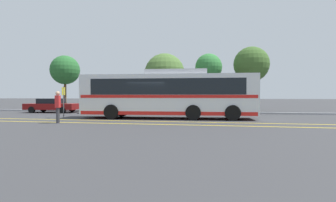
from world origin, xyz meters
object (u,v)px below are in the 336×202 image
object	(u,v)px
pedestrian_0	(58,105)
tree_2	(251,64)
bus_stop_sign	(64,98)
tree_1	(165,74)
transit_bus	(168,94)
parked_car_1	(119,105)
tree_3	(65,70)
tree_0	(209,67)
parked_car_0	(52,105)

from	to	relation	value
pedestrian_0	tree_2	distance (m)	19.85
bus_stop_sign	tree_2	distance (m)	18.76
pedestrian_0	tree_1	distance (m)	15.18
bus_stop_sign	transit_bus	bearing A→B (deg)	-85.21
parked_car_1	tree_1	xyz separation A→B (m)	(2.92, 6.19, 3.20)
bus_stop_sign	tree_3	size ratio (longest dim) A/B	0.36
bus_stop_sign	tree_0	distance (m)	15.59
parked_car_0	bus_stop_sign	bearing A→B (deg)	36.80
tree_1	tree_2	world-z (taller)	tree_2
transit_bus	bus_stop_sign	world-z (taller)	transit_bus
transit_bus	bus_stop_sign	xyz separation A→B (m)	(-7.37, -1.08, -0.31)
pedestrian_0	parked_car_0	bearing A→B (deg)	19.26
tree_0	tree_1	size ratio (longest dim) A/B	0.98
parked_car_1	bus_stop_sign	world-z (taller)	bus_stop_sign
parked_car_1	tree_2	bearing A→B (deg)	121.97
bus_stop_sign	tree_3	xyz separation A→B (m)	(-6.88, 11.20, 3.17)
tree_0	tree_3	distance (m)	16.72
tree_2	tree_3	distance (m)	21.15
transit_bus	tree_0	distance (m)	11.24
parked_car_1	tree_3	xyz separation A→B (m)	(-9.02, 6.02, 3.79)
pedestrian_0	bus_stop_sign	bearing A→B (deg)	10.37
pedestrian_0	tree_0	distance (m)	17.29
transit_bus	tree_1	size ratio (longest dim) A/B	1.98
parked_car_0	parked_car_1	xyz separation A→B (m)	(6.65, -0.08, 0.12)
tree_2	parked_car_0	bearing A→B (deg)	-161.06
pedestrian_0	tree_3	bearing A→B (deg)	13.76
tree_3	tree_0	bearing A→B (deg)	1.57
tree_1	parked_car_1	bearing A→B (deg)	-115.26
bus_stop_sign	tree_1	distance (m)	12.71
bus_stop_sign	tree_0	bearing A→B (deg)	-43.68
tree_1	parked_car_0	bearing A→B (deg)	-147.45
parked_car_1	tree_3	size ratio (longest dim) A/B	0.79
tree_0	tree_3	xyz separation A→B (m)	(-16.71, -0.46, -0.05)
transit_bus	pedestrian_0	world-z (taller)	transit_bus
parked_car_1	tree_0	bearing A→B (deg)	133.82
tree_0	tree_2	distance (m)	4.44
tree_1	pedestrian_0	bearing A→B (deg)	-103.39
parked_car_0	pedestrian_0	xyz separation A→B (m)	(6.12, -8.38, 0.38)
parked_car_0	tree_0	distance (m)	16.20
transit_bus	parked_car_0	xyz separation A→B (m)	(-11.89, 4.18, -1.05)
bus_stop_sign	pedestrian_0	bearing A→B (deg)	-156.27
parked_car_0	bus_stop_sign	xyz separation A→B (m)	(4.51, -5.26, 0.74)
parked_car_1	pedestrian_0	world-z (taller)	pedestrian_0
tree_0	parked_car_0	bearing A→B (deg)	-155.95
tree_2	tree_3	size ratio (longest dim) A/B	1.06
pedestrian_0	parked_car_1	bearing A→B (deg)	-20.54
tree_0	bus_stop_sign	bearing A→B (deg)	-130.14
pedestrian_0	transit_bus	bearing A→B (deg)	-70.79
parked_car_0	parked_car_1	world-z (taller)	parked_car_1
pedestrian_0	tree_3	size ratio (longest dim) A/B	0.29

